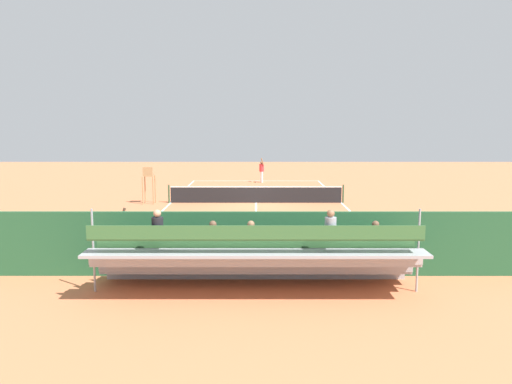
# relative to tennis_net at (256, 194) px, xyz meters

# --- Properties ---
(ground_plane) EXTENTS (60.00, 60.00, 0.00)m
(ground_plane) POSITION_rel_tennis_net_xyz_m (0.00, 0.00, -0.50)
(ground_plane) COLOR #CC7047
(court_line_markings) EXTENTS (10.10, 22.20, 0.01)m
(court_line_markings) POSITION_rel_tennis_net_xyz_m (0.00, -0.04, -0.50)
(court_line_markings) COLOR white
(court_line_markings) RESTS_ON ground
(tennis_net) EXTENTS (10.30, 0.10, 1.07)m
(tennis_net) POSITION_rel_tennis_net_xyz_m (0.00, 0.00, 0.00)
(tennis_net) COLOR black
(tennis_net) RESTS_ON ground
(backdrop_wall) EXTENTS (18.00, 0.16, 2.00)m
(backdrop_wall) POSITION_rel_tennis_net_xyz_m (0.00, 14.00, 0.50)
(backdrop_wall) COLOR #235633
(backdrop_wall) RESTS_ON ground
(bleacher_stand) EXTENTS (9.06, 2.40, 2.48)m
(bleacher_stand) POSITION_rel_tennis_net_xyz_m (-0.05, 15.35, 0.44)
(bleacher_stand) COLOR #9EA0A5
(bleacher_stand) RESTS_ON ground
(umpire_chair) EXTENTS (0.67, 0.67, 2.14)m
(umpire_chair) POSITION_rel_tennis_net_xyz_m (6.20, 0.30, 0.81)
(umpire_chair) COLOR #A88456
(umpire_chair) RESTS_ON ground
(courtside_bench) EXTENTS (1.80, 0.40, 0.93)m
(courtside_bench) POSITION_rel_tennis_net_xyz_m (-2.21, 13.27, 0.06)
(courtside_bench) COLOR #33383D
(courtside_bench) RESTS_ON ground
(equipment_bag) EXTENTS (0.90, 0.36, 0.36)m
(equipment_bag) POSITION_rel_tennis_net_xyz_m (-0.41, 13.40, -0.32)
(equipment_bag) COLOR #334C8C
(equipment_bag) RESTS_ON ground
(tennis_player) EXTENTS (0.44, 0.56, 1.93)m
(tennis_player) POSITION_rel_tennis_net_xyz_m (-0.43, -9.98, 0.51)
(tennis_player) COLOR white
(tennis_player) RESTS_ON ground
(tennis_racket) EXTENTS (0.46, 0.56, 0.03)m
(tennis_racket) POSITION_rel_tennis_net_xyz_m (0.25, -10.12, -0.49)
(tennis_racket) COLOR black
(tennis_racket) RESTS_ON ground
(tennis_ball_near) EXTENTS (0.07, 0.07, 0.07)m
(tennis_ball_near) POSITION_rel_tennis_net_xyz_m (0.80, -6.82, -0.47)
(tennis_ball_near) COLOR #CCDB33
(tennis_ball_near) RESTS_ON ground
(tennis_ball_far) EXTENTS (0.07, 0.07, 0.07)m
(tennis_ball_far) POSITION_rel_tennis_net_xyz_m (-2.74, -6.43, -0.47)
(tennis_ball_far) COLOR #CCDB33
(tennis_ball_far) RESTS_ON ground
(line_judge) EXTENTS (0.39, 0.54, 1.93)m
(line_judge) POSITION_rel_tennis_net_xyz_m (4.36, 13.05, 0.51)
(line_judge) COLOR #232328
(line_judge) RESTS_ON ground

